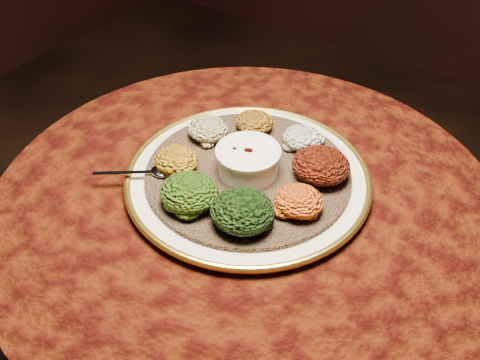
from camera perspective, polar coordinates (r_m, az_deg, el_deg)
The scene contains 13 objects.
table at distance 1.13m, azimuth 0.57°, elevation -8.15°, with size 0.96×0.96×0.73m.
platter at distance 1.02m, azimuth 0.84°, elevation 0.27°, with size 0.58×0.58×0.02m.
injera at distance 1.01m, azimuth 0.85°, elevation 0.73°, with size 0.39×0.39×0.01m, color brown.
stew_bowl at distance 0.99m, azimuth 0.87°, elevation 2.23°, with size 0.12×0.12×0.05m.
spoon at distance 1.01m, azimuth -9.12°, elevation 0.87°, with size 0.12×0.09×0.01m.
portion_ayib at distance 1.07m, azimuth 6.65°, elevation 4.49°, with size 0.08×0.08×0.04m, color white.
portion_kitfo at distance 0.99m, azimuth 8.64°, elevation 1.58°, with size 0.11×0.10×0.05m, color black.
portion_tikil at distance 0.93m, azimuth 6.30°, elevation -2.22°, with size 0.09×0.08×0.04m, color #C26910.
portion_gomen at distance 0.89m, azimuth 0.24°, elevation -3.31°, with size 0.11×0.11×0.05m, color black.
portion_mixveg at distance 0.93m, azimuth -5.44°, elevation -1.30°, with size 0.11×0.10×0.05m, color #A8380A.
portion_kik at distance 1.01m, azimuth -6.80°, elevation 2.13°, with size 0.08×0.08×0.04m, color #BF7810.
portion_timatim at distance 1.09m, azimuth -3.46°, elevation 5.45°, with size 0.08×0.08×0.04m, color maroon.
portion_shiro at distance 1.11m, azimuth 1.53°, elevation 6.18°, with size 0.08×0.07×0.04m, color #8F5C11.
Camera 1 is at (0.41, -0.62, 1.41)m, focal length 40.00 mm.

